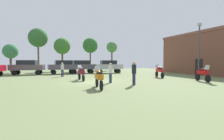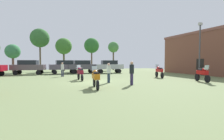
{
  "view_description": "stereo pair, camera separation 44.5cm",
  "coord_description": "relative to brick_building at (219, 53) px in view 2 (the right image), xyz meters",
  "views": [
    {
      "loc": [
        -3.84,
        -14.45,
        1.78
      ],
      "look_at": [
        3.7,
        5.09,
        0.76
      ],
      "focal_mm": 26.67,
      "sensor_mm": 36.0,
      "label": 1
    },
    {
      "loc": [
        -3.43,
        -14.61,
        1.78
      ],
      "look_at": [
        3.7,
        5.09,
        0.76
      ],
      "focal_mm": 26.67,
      "sensor_mm": 36.0,
      "label": 2
    }
  ],
  "objects": [
    {
      "name": "person_3",
      "position": [
        -15.73,
        -5.01,
        -1.92
      ],
      "size": [
        0.37,
        0.37,
        1.8
      ],
      "rotation": [
        0.0,
        0.0,
        1.68
      ],
      "color": "#312850",
      "rests_on": "ground"
    },
    {
      "name": "person_2",
      "position": [
        -20.25,
        4.35,
        -1.98
      ],
      "size": [
        0.42,
        0.42,
        1.7
      ],
      "rotation": [
        0.0,
        0.0,
        6.01
      ],
      "color": "#2A2C48",
      "rests_on": "ground"
    },
    {
      "name": "car_2",
      "position": [
        -12.83,
        8.73,
        -1.8
      ],
      "size": [
        4.43,
        2.14,
        2.0
      ],
      "rotation": [
        0.0,
        0.0,
        1.49
      ],
      "color": "black",
      "rests_on": "ground"
    },
    {
      "name": "tree_7",
      "position": [
        -8.63,
        18.12,
        1.95
      ],
      "size": [
        2.37,
        2.37,
        6.21
      ],
      "color": "brown",
      "rests_on": "ground"
    },
    {
      "name": "motorcycle_8",
      "position": [
        -18.7,
        -5.6,
        -2.25
      ],
      "size": [
        0.63,
        2.26,
        1.46
      ],
      "rotation": [
        0.0,
        0.0,
        -0.11
      ],
      "color": "black",
      "rests_on": "ground"
    },
    {
      "name": "brick_building",
      "position": [
        0.0,
        0.0,
        0.0
      ],
      "size": [
        6.12,
        15.75,
        5.97
      ],
      "color": "brown",
      "rests_on": "ground"
    },
    {
      "name": "car_5",
      "position": [
        -17.04,
        9.55,
        -1.8
      ],
      "size": [
        4.36,
        1.96,
        2.0
      ],
      "rotation": [
        0.0,
        0.0,
        1.61
      ],
      "color": "black",
      "rests_on": "ground"
    },
    {
      "name": "lamp_post",
      "position": [
        -5.17,
        -1.5,
        0.57
      ],
      "size": [
        0.44,
        0.24,
        6.31
      ],
      "color": "#47474C",
      "rests_on": "ground"
    },
    {
      "name": "tree_1",
      "position": [
        -19.22,
        17.25,
        1.79
      ],
      "size": [
        3.12,
        3.12,
        6.37
      ],
      "color": "#4E4B2B",
      "rests_on": "ground"
    },
    {
      "name": "car_4",
      "position": [
        -19.67,
        9.52,
        -1.8
      ],
      "size": [
        4.43,
        2.14,
        2.0
      ],
      "rotation": [
        0.0,
        0.0,
        1.65
      ],
      "color": "black",
      "rests_on": "ground"
    },
    {
      "name": "person_1",
      "position": [
        -16.95,
        -3.13,
        -2.0
      ],
      "size": [
        0.41,
        0.41,
        1.67
      ],
      "rotation": [
        0.0,
        0.0,
        1.82
      ],
      "color": "#293851",
      "rests_on": "ground"
    },
    {
      "name": "ground_plane",
      "position": [
        -18.0,
        -1.73,
        -2.98
      ],
      "size": [
        44.0,
        52.0,
        0.02
      ],
      "color": "#6A794C"
    },
    {
      "name": "motorcycle_1",
      "position": [
        -10.07,
        -0.59,
        -2.24
      ],
      "size": [
        0.76,
        2.18,
        1.48
      ],
      "rotation": [
        0.0,
        0.0,
        -0.24
      ],
      "color": "black",
      "rests_on": "ground"
    },
    {
      "name": "motorcycle_7",
      "position": [
        -8.87,
        -5.24,
        -2.25
      ],
      "size": [
        0.77,
        2.06,
        1.48
      ],
      "rotation": [
        0.0,
        0.0,
        2.87
      ],
      "color": "black",
      "rests_on": "ground"
    },
    {
      "name": "tree_2",
      "position": [
        -23.43,
        16.98,
        3.13
      ],
      "size": [
        3.4,
        3.4,
        7.84
      ],
      "color": "brown",
      "rests_on": "ground"
    },
    {
      "name": "motorcycle_3",
      "position": [
        -18.89,
        -0.35,
        -2.26
      ],
      "size": [
        0.62,
        2.19,
        1.45
      ],
      "rotation": [
        0.0,
        0.0,
        0.05
      ],
      "color": "black",
      "rests_on": "ground"
    },
    {
      "name": "car_1",
      "position": [
        -24.49,
        9.41,
        -1.8
      ],
      "size": [
        4.55,
        2.53,
        2.0
      ],
      "rotation": [
        0.0,
        0.0,
        1.39
      ],
      "color": "black",
      "rests_on": "ground"
    },
    {
      "name": "tree_3",
      "position": [
        -27.81,
        16.86,
        0.57
      ],
      "size": [
        2.49,
        2.49,
        4.84
      ],
      "color": "brown",
      "rests_on": "ground"
    },
    {
      "name": "tree_5",
      "position": [
        -13.8,
        16.89,
        2.08
      ],
      "size": [
        3.03,
        3.03,
        6.6
      ],
      "color": "#4E3A28",
      "rests_on": "ground"
    }
  ]
}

